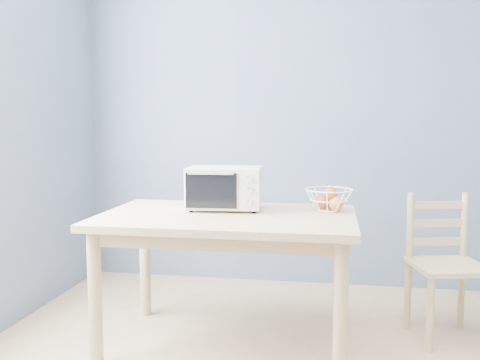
% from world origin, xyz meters
% --- Properties ---
extents(room, '(4.01, 4.51, 2.61)m').
position_xyz_m(room, '(0.00, 0.00, 1.30)').
color(room, tan).
rests_on(room, ground).
extents(dining_table, '(1.40, 0.90, 0.75)m').
position_xyz_m(dining_table, '(-0.63, 0.99, 0.65)').
color(dining_table, '#D3BB7F').
rests_on(dining_table, ground).
extents(toaster_oven, '(0.44, 0.34, 0.25)m').
position_xyz_m(toaster_oven, '(-0.69, 1.14, 0.88)').
color(toaster_oven, white).
rests_on(toaster_oven, dining_table).
extents(fruit_basket, '(0.29, 0.29, 0.14)m').
position_xyz_m(fruit_basket, '(-0.08, 1.20, 0.82)').
color(fruit_basket, white).
rests_on(fruit_basket, dining_table).
extents(dining_chair, '(0.47, 0.47, 0.84)m').
position_xyz_m(dining_chair, '(0.60, 1.33, 0.41)').
color(dining_chair, '#D3BB7F').
rests_on(dining_chair, ground).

